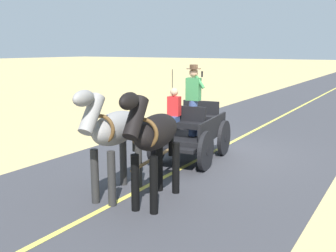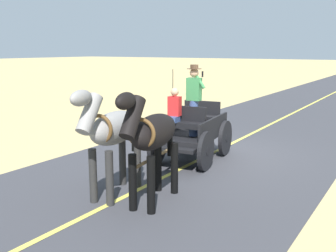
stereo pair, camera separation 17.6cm
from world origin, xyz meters
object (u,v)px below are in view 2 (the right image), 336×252
at_px(horse_near_side, 152,135).
at_px(traffic_cone, 189,117).
at_px(horse_drawn_carriage, 192,130).
at_px(horse_off_side, 112,131).

distance_m(horse_near_side, traffic_cone, 8.12).
bearing_deg(traffic_cone, horse_drawn_carriage, 120.34).
bearing_deg(horse_drawn_carriage, horse_near_side, 105.40).
relative_size(horse_near_side, traffic_cone, 4.42).
xyz_separation_m(horse_drawn_carriage, horse_near_side, (-0.81, 2.95, 0.51)).
height_order(horse_drawn_carriage, horse_near_side, horse_drawn_carriage).
bearing_deg(horse_off_side, horse_near_side, -172.69).
distance_m(horse_near_side, horse_off_side, 0.86).
relative_size(horse_near_side, horse_off_side, 1.00).
xyz_separation_m(horse_drawn_carriage, horse_off_side, (0.04, 3.06, 0.51)).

